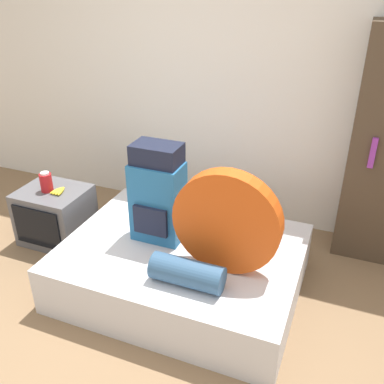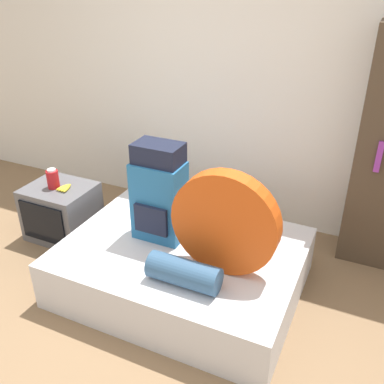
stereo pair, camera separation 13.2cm
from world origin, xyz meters
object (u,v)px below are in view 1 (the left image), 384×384
at_px(television, 56,215).
at_px(sleeping_roll, 187,273).
at_px(tent_bag, 227,222).
at_px(canister, 46,182).
at_px(backpack, 158,195).

bearing_deg(television, sleeping_roll, -20.75).
height_order(tent_bag, canister, tent_bag).
distance_m(backpack, television, 1.16).
relative_size(sleeping_roll, television, 0.84).
height_order(television, canister, canister).
relative_size(tent_bag, sleeping_roll, 1.51).
distance_m(television, canister, 0.32).
distance_m(sleeping_roll, canister, 1.57).
height_order(backpack, canister, backpack).
bearing_deg(canister, television, 29.22).
distance_m(tent_bag, television, 1.71).
distance_m(backpack, sleeping_roll, 0.63).
xyz_separation_m(tent_bag, sleeping_roll, (-0.17, -0.25, -0.26)).
distance_m(tent_bag, sleeping_roll, 0.40).
distance_m(backpack, canister, 1.10).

